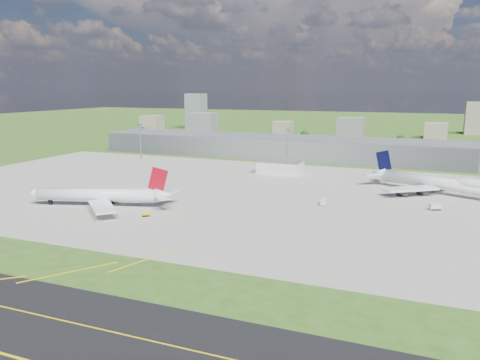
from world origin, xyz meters
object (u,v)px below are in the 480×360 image
at_px(van_white_near, 323,202).
at_px(van_white_far, 435,207).
at_px(airliner_blue_quad, 441,184).
at_px(tug_yellow, 146,214).
at_px(airliner_red_twin, 101,196).

bearing_deg(van_white_near, van_white_far, -88.48).
relative_size(airliner_blue_quad, tug_yellow, 17.69).
height_order(airliner_red_twin, airliner_blue_quad, airliner_blue_quad).
distance_m(van_white_near, van_white_far, 47.26).
xyz_separation_m(airliner_red_twin, van_white_far, (137.21, 47.27, -3.51)).
bearing_deg(airliner_red_twin, van_white_far, -177.50).
distance_m(airliner_red_twin, van_white_far, 145.17).
xyz_separation_m(tug_yellow, van_white_near, (63.39, 45.64, 0.48)).
distance_m(airliner_red_twin, van_white_near, 98.63).
bearing_deg(airliner_blue_quad, van_white_near, -114.69).
height_order(tug_yellow, van_white_near, van_white_near).
xyz_separation_m(tug_yellow, van_white_far, (109.80, 54.54, 0.42)).
distance_m(tug_yellow, van_white_near, 78.11).
height_order(tug_yellow, van_white_far, van_white_far).
distance_m(tug_yellow, van_white_far, 122.60).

